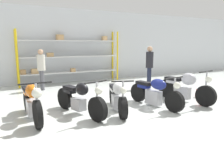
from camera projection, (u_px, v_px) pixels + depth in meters
ground_plane at (118, 110)px, 6.27m from camera, size 30.00×30.00×0.00m
back_wall at (65, 46)px, 10.77m from camera, size 30.00×0.08×3.60m
shelving_rack at (69, 56)px, 10.57m from camera, size 4.93×0.63×2.52m
motorcycle_orange at (32, 101)px, 5.40m from camera, size 0.71×2.06×1.04m
motorcycle_black at (80, 99)px, 5.82m from camera, size 0.89×2.08×1.00m
motorcycle_white at (117, 96)px, 6.16m from camera, size 0.83×1.94×0.98m
motorcycle_blue at (155, 92)px, 6.58m from camera, size 0.74×2.05×0.98m
motorcycle_silver at (185, 86)px, 7.14m from camera, size 0.74×2.12×1.08m
person_browsing at (41, 66)px, 8.93m from camera, size 0.34×0.34×1.68m
person_near_rack at (149, 63)px, 9.45m from camera, size 0.45×0.45×1.79m
toolbox at (203, 93)px, 7.84m from camera, size 0.44×0.26×0.28m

